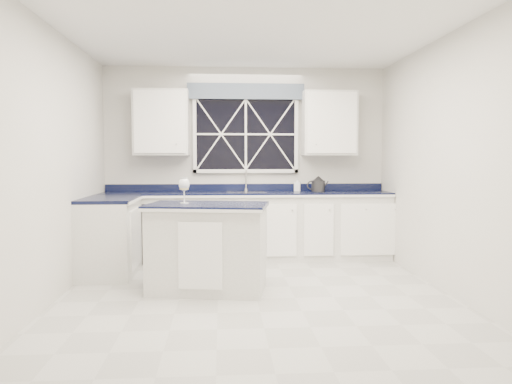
{
  "coord_description": "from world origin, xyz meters",
  "views": [
    {
      "loc": [
        -0.35,
        -4.93,
        1.42
      ],
      "look_at": [
        0.02,
        0.4,
        1.05
      ],
      "focal_mm": 35.0,
      "sensor_mm": 36.0,
      "label": 1
    }
  ],
  "objects": [
    {
      "name": "ground",
      "position": [
        0.0,
        0.0,
        0.0
      ],
      "size": [
        4.5,
        4.5,
        0.0
      ],
      "primitive_type": "plane",
      "color": "#B7B7B2",
      "rests_on": "ground"
    },
    {
      "name": "back_wall",
      "position": [
        0.0,
        2.25,
        1.35
      ],
      "size": [
        4.0,
        0.1,
        2.7
      ],
      "primitive_type": "cube",
      "color": "silver",
      "rests_on": "ground"
    },
    {
      "name": "base_cabinets",
      "position": [
        -0.33,
        1.78,
        0.45
      ],
      "size": [
        3.99,
        1.6,
        0.9
      ],
      "color": "silver",
      "rests_on": "ground"
    },
    {
      "name": "countertop",
      "position": [
        0.0,
        1.95,
        0.92
      ],
      "size": [
        3.98,
        0.64,
        0.04
      ],
      "primitive_type": "cube",
      "color": "black",
      "rests_on": "base_cabinets"
    },
    {
      "name": "dishwasher",
      "position": [
        -1.1,
        1.95,
        0.41
      ],
      "size": [
        0.6,
        0.58,
        0.82
      ],
      "primitive_type": "cube",
      "color": "black",
      "rests_on": "ground"
    },
    {
      "name": "window",
      "position": [
        0.0,
        2.2,
        1.83
      ],
      "size": [
        1.65,
        0.09,
        1.26
      ],
      "color": "black",
      "rests_on": "ground"
    },
    {
      "name": "upper_cabinets",
      "position": [
        0.0,
        2.08,
        1.9
      ],
      "size": [
        3.1,
        0.34,
        0.9
      ],
      "color": "silver",
      "rests_on": "ground"
    },
    {
      "name": "faucet",
      "position": [
        0.0,
        2.14,
        1.1
      ],
      "size": [
        0.05,
        0.2,
        0.3
      ],
      "color": "#AEAEB0",
      "rests_on": "countertop"
    },
    {
      "name": "island",
      "position": [
        -0.5,
        0.35,
        0.47
      ],
      "size": [
        1.36,
        0.96,
        0.93
      ],
      "rotation": [
        0.0,
        0.0,
        -0.18
      ],
      "color": "silver",
      "rests_on": "ground"
    },
    {
      "name": "rug",
      "position": [
        -0.6,
        1.34,
        0.01
      ],
      "size": [
        1.24,
        0.9,
        0.02
      ],
      "rotation": [
        0.0,
        0.0,
        -0.21
      ],
      "color": "#A6A6A1",
      "rests_on": "ground"
    },
    {
      "name": "kettle",
      "position": [
        1.01,
        2.02,
        1.04
      ],
      "size": [
        0.31,
        0.19,
        0.22
      ],
      "rotation": [
        0.0,
        0.0,
        0.04
      ],
      "color": "#29292C",
      "rests_on": "countertop"
    },
    {
      "name": "wine_glass",
      "position": [
        -0.75,
        0.42,
        1.13
      ],
      "size": [
        0.12,
        0.12,
        0.28
      ],
      "color": "white",
      "rests_on": "island"
    },
    {
      "name": "soap_bottle",
      "position": [
        0.73,
        2.09,
        1.03
      ],
      "size": [
        0.11,
        0.11,
        0.19
      ],
      "primitive_type": "imported",
      "rotation": [
        0.0,
        0.0,
        -0.29
      ],
      "color": "silver",
      "rests_on": "countertop"
    }
  ]
}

